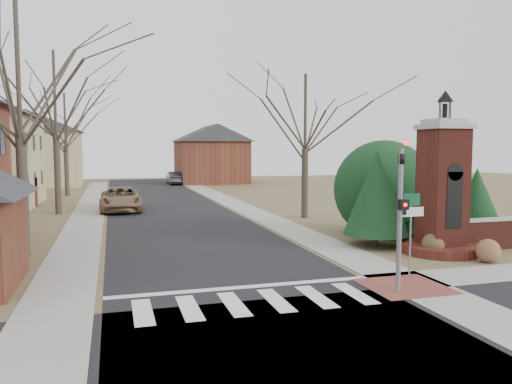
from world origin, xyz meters
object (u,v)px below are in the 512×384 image
object	(u,v)px
brick_gate_monument	(442,199)
pickup_truck	(121,199)
traffic_signal_pole	(401,204)
sign_post	(411,218)
distant_car	(175,178)

from	to	relation	value
brick_gate_monument	pickup_truck	size ratio (longest dim) A/B	1.13
traffic_signal_pole	pickup_truck	distance (m)	23.31
brick_gate_monument	sign_post	bearing A→B (deg)	-138.58
sign_post	brick_gate_monument	xyz separation A→B (m)	(3.41, 3.01, 0.22)
traffic_signal_pole	brick_gate_monument	world-z (taller)	brick_gate_monument
traffic_signal_pole	distant_car	xyz separation A→B (m)	(-0.90, 45.83, -1.84)
pickup_truck	brick_gate_monument	bearing A→B (deg)	-54.87
sign_post	distant_car	distance (m)	44.49
sign_post	brick_gate_monument	size ratio (longest dim) A/B	0.42
brick_gate_monument	pickup_truck	world-z (taller)	brick_gate_monument
pickup_truck	distant_car	bearing A→B (deg)	75.21
brick_gate_monument	traffic_signal_pole	bearing A→B (deg)	-136.76
traffic_signal_pole	brick_gate_monument	bearing A→B (deg)	43.24
sign_post	distant_car	world-z (taller)	sign_post
sign_post	distant_car	bearing A→B (deg)	92.83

